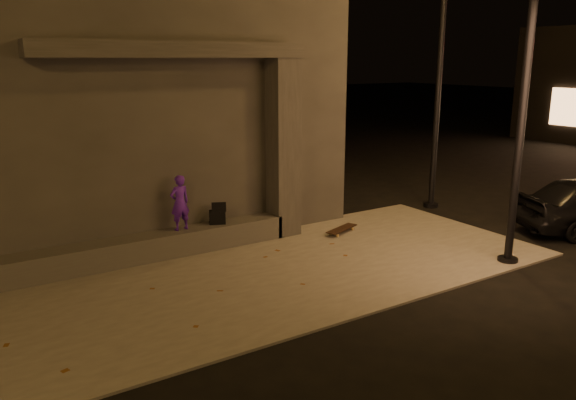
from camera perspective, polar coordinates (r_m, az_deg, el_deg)
ground at (r=8.14m, az=3.44°, el=-12.30°), size 120.00×120.00×0.00m
sidewalk at (r=9.67m, az=-3.57°, el=-7.73°), size 11.00×4.40×0.04m
building at (r=12.85m, az=-17.67°, el=8.97°), size 9.00×5.10×5.22m
ledge at (r=10.58m, az=-15.42°, el=-4.88°), size 6.00×0.55×0.45m
column at (r=11.49m, az=-0.50°, el=5.23°), size 0.55×0.55×3.60m
canopy at (r=10.40m, az=-11.38°, el=14.76°), size 5.00×0.70×0.28m
skateboarder at (r=10.65m, az=-10.94°, el=-0.27°), size 0.41×0.30×1.05m
backpack at (r=11.03m, az=-7.20°, el=-1.62°), size 0.37×0.32×0.45m
skateboard at (r=11.95m, az=5.48°, el=-2.95°), size 0.92×0.52×0.10m
street_lamp_0 at (r=10.48m, az=23.54°, el=16.43°), size 0.36×0.36×7.50m
street_lamp_2 at (r=14.14m, az=15.39°, el=16.33°), size 0.36×0.36×7.57m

